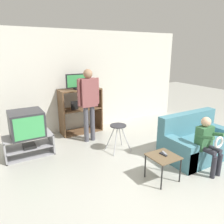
# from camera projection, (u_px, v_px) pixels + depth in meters

# --- Properties ---
(ground_plane) EXTENTS (18.00, 18.00, 0.00)m
(ground_plane) POSITION_uv_depth(u_px,v_px,m) (197.00, 214.00, 2.92)
(ground_plane) COLOR #ADADA3
(wall_back) EXTENTS (6.40, 0.06, 2.60)m
(wall_back) POSITION_uv_depth(u_px,v_px,m) (81.00, 81.00, 5.78)
(wall_back) COLOR silver
(wall_back) RESTS_ON ground_plane
(tv_stand) EXTENTS (0.95, 0.48, 0.44)m
(tv_stand) POSITION_uv_depth(u_px,v_px,m) (29.00, 146.00, 4.47)
(tv_stand) COLOR #939399
(tv_stand) RESTS_ON ground_plane
(television_main) EXTENTS (0.63, 0.61, 0.51)m
(television_main) POSITION_uv_depth(u_px,v_px,m) (27.00, 124.00, 4.34)
(television_main) COLOR #2D2D33
(television_main) RESTS_ON tv_stand
(media_shelf) EXTENTS (1.06, 0.44, 1.15)m
(media_shelf) POSITION_uv_depth(u_px,v_px,m) (81.00, 110.00, 5.66)
(media_shelf) COLOR brown
(media_shelf) RESTS_ON ground_plane
(television_flat) EXTENTS (0.66, 0.20, 0.39)m
(television_flat) POSITION_uv_depth(u_px,v_px,m) (79.00, 82.00, 5.43)
(television_flat) COLOR black
(television_flat) RESTS_ON media_shelf
(folding_stool) EXTENTS (0.46, 0.38, 0.59)m
(folding_stool) POSITION_uv_depth(u_px,v_px,m) (118.00, 130.00, 4.61)
(folding_stool) COLOR #B7B7BC
(folding_stool) RESTS_ON ground_plane
(snack_table) EXTENTS (0.45, 0.45, 0.44)m
(snack_table) POSITION_uv_depth(u_px,v_px,m) (163.00, 159.00, 3.58)
(snack_table) COLOR brown
(snack_table) RESTS_ON ground_plane
(remote_control_black) EXTENTS (0.05, 0.15, 0.02)m
(remote_control_black) POSITION_uv_depth(u_px,v_px,m) (163.00, 154.00, 3.59)
(remote_control_black) COLOR #232328
(remote_control_black) RESTS_ON snack_table
(remote_control_white) EXTENTS (0.08, 0.15, 0.02)m
(remote_control_white) POSITION_uv_depth(u_px,v_px,m) (164.00, 153.00, 3.63)
(remote_control_white) COLOR gray
(remote_control_white) RESTS_ON snack_table
(couch) EXTENTS (1.50, 0.84, 0.85)m
(couch) POSITION_uv_depth(u_px,v_px,m) (196.00, 142.00, 4.46)
(couch) COLOR teal
(couch) RESTS_ON ground_plane
(person_standing_adult) EXTENTS (0.53, 0.21, 1.70)m
(person_standing_adult) POSITION_uv_depth(u_px,v_px,m) (89.00, 98.00, 4.98)
(person_standing_adult) COLOR #4C4C56
(person_standing_adult) RESTS_ON ground_plane
(person_seated_child) EXTENTS (0.33, 0.43, 0.99)m
(person_seated_child) POSITION_uv_depth(u_px,v_px,m) (208.00, 141.00, 3.80)
(person_seated_child) COLOR #2D2D38
(person_seated_child) RESTS_ON ground_plane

